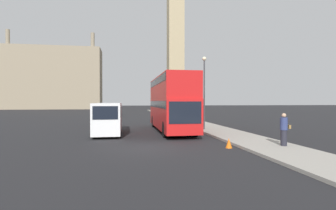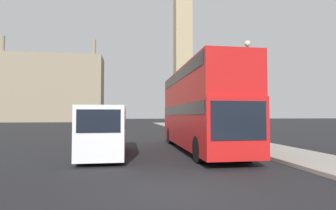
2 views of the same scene
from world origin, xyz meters
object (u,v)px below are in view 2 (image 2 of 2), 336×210
clock_tower (183,12)px  white_van (105,130)px  street_lamp (248,78)px  red_double_decker_bus (199,106)px  parked_sedan (118,124)px

clock_tower → white_van: 80.49m
street_lamp → red_double_decker_bus: bearing=175.0°
red_double_decker_bus → white_van: 5.57m
white_van → street_lamp: (8.13, 1.20, 2.94)m
street_lamp → clock_tower: bearing=81.2°
clock_tower → red_double_decker_bus: size_ratio=6.41×
street_lamp → parked_sedan: bearing=107.4°
white_van → parked_sedan: 28.63m
clock_tower → street_lamp: size_ratio=11.13×
street_lamp → white_van: bearing=-171.6°
parked_sedan → clock_tower: bearing=65.0°
street_lamp → parked_sedan: 28.96m
white_van → clock_tower: bearing=75.0°
red_double_decker_bus → street_lamp: street_lamp is taller
clock_tower → parked_sedan: bearing=-115.0°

